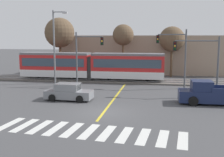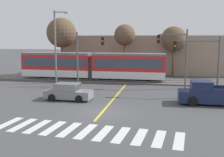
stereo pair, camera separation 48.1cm
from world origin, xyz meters
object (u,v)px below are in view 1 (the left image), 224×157
(sedan_crossing, at_px, (69,92))
(bare_tree_west, at_px, (123,35))
(bare_tree_far_west, at_px, (60,33))
(light_rail_tram, at_px, (91,65))
(traffic_light_far_left, at_px, (85,51))
(street_lamp_west, at_px, (55,43))
(pickup_truck, at_px, (210,94))
(traffic_light_far_right, at_px, (176,51))
(traffic_light_mid_right, at_px, (202,57))
(bare_tree_east, at_px, (172,39))

(sedan_crossing, height_order, bare_tree_west, bare_tree_west)
(sedan_crossing, distance_m, bare_tree_far_west, 17.62)
(sedan_crossing, relative_size, bare_tree_west, 0.57)
(light_rail_tram, bearing_deg, bare_tree_west, 52.38)
(traffic_light_far_left, bearing_deg, bare_tree_west, 69.59)
(light_rail_tram, height_order, bare_tree_west, bare_tree_west)
(street_lamp_west, height_order, bare_tree_far_west, street_lamp_west)
(sedan_crossing, bearing_deg, pickup_truck, 3.02)
(pickup_truck, bearing_deg, traffic_light_far_right, 110.47)
(traffic_light_far_right, distance_m, bare_tree_west, 10.85)
(traffic_light_mid_right, xyz_separation_m, bare_tree_east, (-2.32, 13.10, 1.47))
(traffic_light_far_left, xyz_separation_m, bare_tree_far_west, (-6.08, 8.26, 2.20))
(traffic_light_mid_right, distance_m, street_lamp_west, 17.02)
(traffic_light_mid_right, bearing_deg, bare_tree_west, 126.93)
(traffic_light_mid_right, bearing_deg, traffic_light_far_left, 163.85)
(light_rail_tram, height_order, traffic_light_mid_right, traffic_light_mid_right)
(traffic_light_far_right, height_order, traffic_light_mid_right, traffic_light_far_right)
(street_lamp_west, xyz_separation_m, bare_tree_west, (7.22, 7.30, 0.93))
(light_rail_tram, bearing_deg, pickup_truck, -39.06)
(bare_tree_east, bearing_deg, bare_tree_west, -171.46)
(pickup_truck, distance_m, bare_tree_east, 16.90)
(bare_tree_far_west, bearing_deg, street_lamp_west, -73.84)
(bare_tree_west, bearing_deg, street_lamp_west, -134.69)
(street_lamp_west, xyz_separation_m, bare_tree_east, (13.98, 8.32, 0.38))
(traffic_light_mid_right, relative_size, bare_tree_far_west, 0.68)
(pickup_truck, bearing_deg, traffic_light_far_left, 152.62)
(traffic_light_far_right, xyz_separation_m, bare_tree_far_west, (-16.14, 7.94, 2.05))
(traffic_light_far_left, distance_m, street_lamp_west, 4.32)
(light_rail_tram, xyz_separation_m, bare_tree_east, (10.27, 5.57, 3.25))
(light_rail_tram, distance_m, traffic_light_mid_right, 14.77)
(bare_tree_far_west, bearing_deg, pickup_truck, -38.34)
(light_rail_tram, relative_size, sedan_crossing, 4.36)
(sedan_crossing, bearing_deg, bare_tree_east, 60.24)
(pickup_truck, height_order, street_lamp_west, street_lamp_west)
(pickup_truck, bearing_deg, traffic_light_mid_right, 96.99)
(sedan_crossing, relative_size, bare_tree_east, 0.60)
(traffic_light_far_left, distance_m, bare_tree_east, 13.84)
(traffic_light_far_right, height_order, bare_tree_east, bare_tree_east)
(bare_tree_west, distance_m, bare_tree_east, 6.86)
(traffic_light_far_right, xyz_separation_m, traffic_light_mid_right, (2.19, -3.86, -0.34))
(bare_tree_far_west, bearing_deg, light_rail_tram, -36.68)
(traffic_light_far_right, xyz_separation_m, bare_tree_west, (-6.89, 8.22, 1.68))
(traffic_light_far_left, bearing_deg, street_lamp_west, 163.06)
(pickup_truck, bearing_deg, bare_tree_west, 122.08)
(traffic_light_far_left, bearing_deg, traffic_light_far_right, 1.79)
(sedan_crossing, distance_m, traffic_light_far_right, 12.73)
(pickup_truck, relative_size, bare_tree_east, 0.76)
(light_rail_tram, relative_size, pickup_truck, 3.41)
(traffic_light_far_right, bearing_deg, bare_tree_east, 90.78)
(light_rail_tram, distance_m, street_lamp_west, 5.43)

